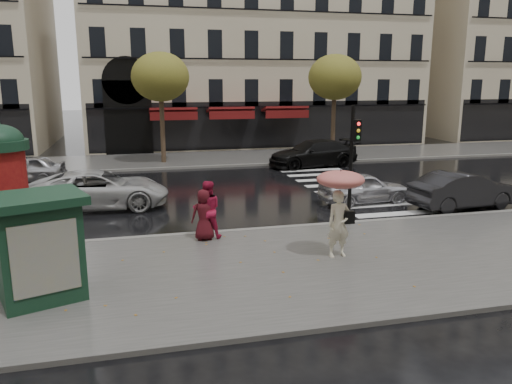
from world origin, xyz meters
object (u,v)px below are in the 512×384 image
object	(u,v)px
morris_column	(3,185)
car_white	(99,189)
woman_red	(207,210)
traffic_light	(353,154)
woman_umbrella	(340,199)
car_silver	(364,188)
car_darkgrey	(463,190)
newsstand	(39,246)
car_black	(313,153)
car_far_silver	(23,169)
man_burgundy	(204,215)

from	to	relation	value
morris_column	car_white	distance (m)	5.84
woman_red	traffic_light	world-z (taller)	traffic_light
morris_column	woman_umbrella	bearing A→B (deg)	-15.78
car_silver	car_darkgrey	bearing A→B (deg)	-121.30
car_silver	car_white	size ratio (longest dim) A/B	0.69
newsstand	car_black	world-z (taller)	newsstand
woman_red	car_far_silver	world-z (taller)	woman_red
woman_red	car_darkgrey	distance (m)	10.65
man_burgundy	car_far_silver	world-z (taller)	man_burgundy
woman_umbrella	morris_column	bearing A→B (deg)	164.22
car_darkgrey	car_far_silver	xyz separation A→B (m)	(-18.04, 9.77, -0.05)
woman_red	car_darkgrey	xyz separation A→B (m)	(10.49, 1.80, -0.31)
woman_umbrella	car_white	bearing A→B (deg)	131.44
car_silver	man_burgundy	bearing A→B (deg)	113.47
car_darkgrey	woman_umbrella	bearing A→B (deg)	115.12
woman_umbrella	newsstand	xyz separation A→B (m)	(-7.62, -0.98, -0.42)
car_white	woman_red	bearing A→B (deg)	-144.59
newsstand	car_far_silver	distance (m)	15.47
woman_umbrella	car_far_silver	xyz separation A→B (m)	(-10.87, 14.13, -1.11)
woman_umbrella	car_far_silver	size ratio (longest dim) A/B	0.63
woman_umbrella	morris_column	xyz separation A→B (m)	(-9.06, 2.56, 0.33)
newsstand	car_silver	xyz separation A→B (m)	(11.35, 7.12, -0.72)
car_silver	car_far_silver	xyz separation A→B (m)	(-14.60, 7.99, 0.04)
woman_umbrella	morris_column	size ratio (longest dim) A/B	0.61
woman_umbrella	man_burgundy	bearing A→B (deg)	144.90
car_silver	car_darkgrey	distance (m)	3.88
car_silver	car_far_silver	distance (m)	16.64
woman_umbrella	car_silver	xyz separation A→B (m)	(3.73, 6.14, -1.15)
newsstand	car_white	bearing A→B (deg)	85.26
traffic_light	car_white	xyz separation A→B (m)	(-8.56, 4.92, -1.82)
traffic_light	newsstand	world-z (taller)	traffic_light
man_burgundy	traffic_light	distance (m)	5.39
woman_red	car_black	bearing A→B (deg)	-117.43
man_burgundy	newsstand	bearing A→B (deg)	39.74
car_far_silver	morris_column	bearing A→B (deg)	12.83
man_burgundy	car_white	bearing A→B (deg)	-56.73
car_silver	car_black	size ratio (longest dim) A/B	0.70
morris_column	car_darkgrey	world-z (taller)	morris_column
man_burgundy	car_silver	size ratio (longest dim) A/B	0.43
traffic_light	car_far_silver	size ratio (longest dim) A/B	1.02
newsstand	car_darkgrey	xyz separation A→B (m)	(14.79, 5.34, -0.63)
morris_column	newsstand	size ratio (longest dim) A/B	1.69
morris_column	traffic_light	distance (m)	10.74
car_far_silver	woman_umbrella	bearing A→B (deg)	41.50
woman_red	car_far_silver	xyz separation A→B (m)	(-7.55, 11.57, -0.36)
newsstand	car_far_silver	bearing A→B (deg)	102.14
morris_column	traffic_light	world-z (taller)	morris_column
car_darkgrey	car_white	bearing A→B (deg)	70.03
car_darkgrey	car_white	world-z (taller)	car_white
woman_red	car_white	distance (m)	6.35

